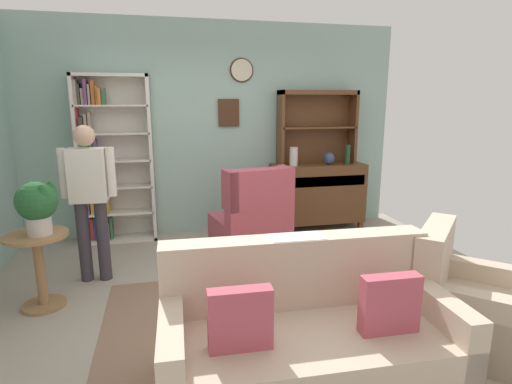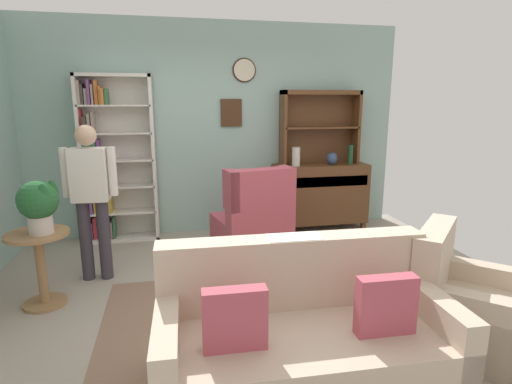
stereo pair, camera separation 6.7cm
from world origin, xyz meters
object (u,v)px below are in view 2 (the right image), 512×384
sideboard_hutch (320,117)px  person_reading (91,192)px  couch_floral (303,340)px  plant_stand (40,261)px  wingback_chair (254,222)px  armchair_floral (467,309)px  sideboard (320,193)px  bottle_wine (350,155)px  potted_plant_large (39,203)px  bookshelf (112,162)px  vase_round (332,159)px  coffee_table (265,273)px  vase_tall (296,157)px  book_stack (253,259)px

sideboard_hutch → person_reading: size_ratio=0.71×
couch_floral → plant_stand: bearing=142.5°
wingback_chair → armchair_floral: bearing=-62.1°
sideboard → bottle_wine: bottle_wine is taller
bottle_wine → potted_plant_large: size_ratio=0.59×
sideboard_hutch → bottle_wine: sideboard_hutch is taller
bookshelf → potted_plant_large: (-0.38, -1.74, -0.08)m
vase_round → coffee_table: 2.60m
armchair_floral → person_reading: size_ratio=0.69×
vase_tall → vase_round: (0.52, 0.01, -0.04)m
vase_round → book_stack: bearing=-127.2°
plant_stand → person_reading: person_reading is taller
sideboard_hutch → couch_floral: size_ratio=0.60×
sideboard → plant_stand: 3.59m
couch_floral → book_stack: (-0.11, 1.03, 0.14)m
book_stack → bookshelf: bearing=122.6°
book_stack → vase_round: bearing=52.8°
sideboard_hutch → vase_tall: (-0.39, -0.19, -0.51)m
armchair_floral → vase_tall: bearing=98.4°
couch_floral → potted_plant_large: size_ratio=4.00×
bookshelf → book_stack: 2.61m
person_reading → wingback_chair: bearing=11.8°
potted_plant_large → coffee_table: 1.99m
potted_plant_large → person_reading: (0.32, 0.52, -0.03)m
vase_tall → potted_plant_large: 3.17m
armchair_floral → wingback_chair: wingback_chair is taller
person_reading → coffee_table: bearing=-33.6°
armchair_floral → coffee_table: size_ratio=1.35×
sideboard_hutch → plant_stand: size_ratio=1.63×
bookshelf → wingback_chair: 1.97m
potted_plant_large → book_stack: size_ratio=2.20×
vase_tall → vase_round: bearing=1.5°
vase_round → book_stack: (-1.52, -2.00, -0.55)m
coffee_table → book_stack: (-0.09, 0.08, 0.10)m
vase_round → bottle_wine: bearing=-4.9°
bottle_wine → coffee_table: bearing=-129.5°
plant_stand → vase_round: bearing=25.1°
bookshelf → wingback_chair: size_ratio=2.00×
bookshelf → bottle_wine: size_ratio=7.79×
bottle_wine → vase_tall: bearing=179.3°
armchair_floral → potted_plant_large: size_ratio=2.36×
armchair_floral → plant_stand: armchair_floral is taller
bottle_wine → couch_floral: 3.52m
plant_stand → wingback_chair: bearing=22.1°
couch_floral → plant_stand: (-1.92, 1.47, 0.10)m
wingback_chair → plant_stand: 2.25m
book_stack → armchair_floral: bearing=-31.7°
coffee_table → plant_stand: bearing=164.7°
bottle_wine → armchair_floral: (-0.36, -2.85, -0.77)m
bookshelf → coffee_table: size_ratio=2.62×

